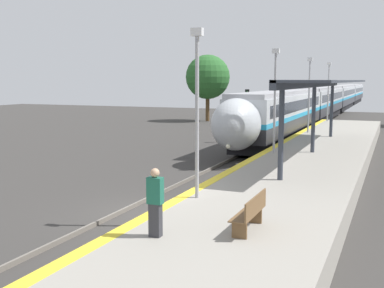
{
  "coord_description": "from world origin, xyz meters",
  "views": [
    {
      "loc": [
        7.93,
        -14.52,
        4.64
      ],
      "look_at": [
        0.58,
        2.88,
        2.13
      ],
      "focal_mm": 45.0,
      "sensor_mm": 36.0,
      "label": 1
    }
  ],
  "objects": [
    {
      "name": "railway_signal",
      "position": [
        -2.18,
        19.84,
        2.45
      ],
      "size": [
        0.28,
        0.28,
        3.97
      ],
      "color": "#59595E",
      "rests_on": "ground_plane"
    },
    {
      "name": "lamppost_near",
      "position": [
        2.3,
        -0.79,
        3.97
      ],
      "size": [
        0.36,
        0.2,
        5.25
      ],
      "color": "#9E9EA3",
      "rests_on": "platform_right"
    },
    {
      "name": "platform_bench",
      "position": [
        4.81,
        -3.4,
        1.44
      ],
      "size": [
        0.44,
        1.8,
        0.89
      ],
      "color": "brown",
      "rests_on": "platform_right"
    },
    {
      "name": "lamppost_farthest",
      "position": [
        2.3,
        30.34,
        3.97
      ],
      "size": [
        0.36,
        0.2,
        5.25
      ],
      "color": "#9E9EA3",
      "rests_on": "platform_right"
    },
    {
      "name": "lamppost_far",
      "position": [
        2.3,
        19.96,
        3.97
      ],
      "size": [
        0.36,
        0.2,
        5.25
      ],
      "color": "#9E9EA3",
      "rests_on": "platform_right"
    },
    {
      "name": "ground_plane",
      "position": [
        0.0,
        0.0,
        0.0
      ],
      "size": [
        120.0,
        120.0,
        0.0
      ],
      "primitive_type": "plane",
      "color": "#383533"
    },
    {
      "name": "platform_right",
      "position": [
        4.21,
        0.0,
        0.48
      ],
      "size": [
        5.14,
        64.0,
        0.97
      ],
      "color": "gray",
      "rests_on": "ground_plane"
    },
    {
      "name": "train",
      "position": [
        0.0,
        51.76,
        2.2
      ],
      "size": [
        2.79,
        86.17,
        3.85
      ],
      "color": "black",
      "rests_on": "ground_plane"
    },
    {
      "name": "station_canopy",
      "position": [
        4.7,
        10.44,
        4.42
      ],
      "size": [
        2.02,
        18.01,
        3.69
      ],
      "color": "#333842",
      "rests_on": "platform_right"
    },
    {
      "name": "person_waiting",
      "position": [
        2.85,
        -4.7,
        1.81
      ],
      "size": [
        0.36,
        0.22,
        1.64
      ],
      "color": "#333338",
      "rests_on": "platform_right"
    },
    {
      "name": "lamppost_mid",
      "position": [
        2.3,
        9.59,
        3.97
      ],
      "size": [
        0.36,
        0.2,
        5.25
      ],
      "color": "#9E9EA3",
      "rests_on": "platform_right"
    },
    {
      "name": "rail_right",
      "position": [
        0.72,
        0.0,
        0.07
      ],
      "size": [
        0.08,
        90.0,
        0.15
      ],
      "primitive_type": "cube",
      "color": "slate",
      "rests_on": "ground_plane"
    },
    {
      "name": "background_tree_left",
      "position": [
        -11.76,
        36.6,
        4.99
      ],
      "size": [
        4.99,
        4.99,
        7.5
      ],
      "color": "brown",
      "rests_on": "ground_plane"
    },
    {
      "name": "rail_left",
      "position": [
        -0.72,
        0.0,
        0.07
      ],
      "size": [
        0.08,
        90.0,
        0.15
      ],
      "primitive_type": "cube",
      "color": "slate",
      "rests_on": "ground_plane"
    }
  ]
}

